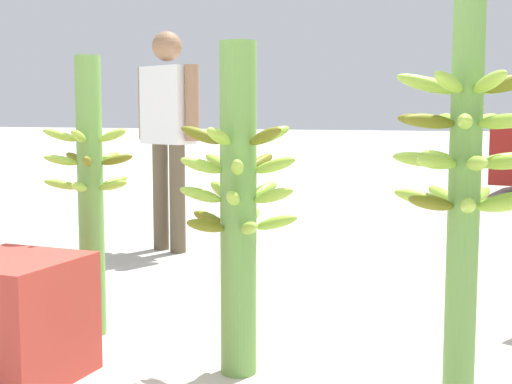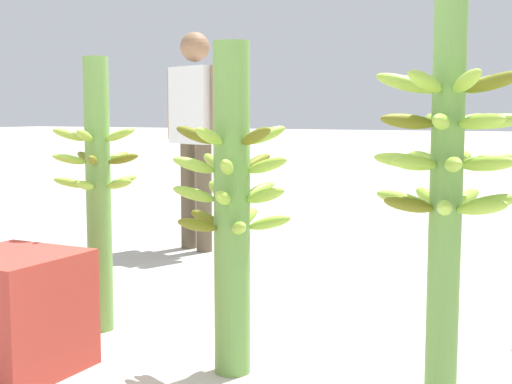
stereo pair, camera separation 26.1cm
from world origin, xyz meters
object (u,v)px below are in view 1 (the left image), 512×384
(banana_stalk_left, at_px, (91,191))
(produce_crate, at_px, (13,319))
(banana_stalk_center, at_px, (238,204))
(banana_stalk_right, at_px, (465,165))
(vendor_person, at_px, (168,122))

(banana_stalk_left, distance_m, produce_crate, 0.72)
(banana_stalk_center, height_order, produce_crate, banana_stalk_center)
(banana_stalk_left, bearing_deg, banana_stalk_center, -13.59)
(banana_stalk_left, relative_size, banana_stalk_center, 0.99)
(banana_stalk_center, xyz_separation_m, produce_crate, (-0.76, -0.39, -0.43))
(banana_stalk_center, xyz_separation_m, banana_stalk_right, (0.85, -0.19, 0.18))
(banana_stalk_center, relative_size, banana_stalk_right, 0.79)
(vendor_person, bearing_deg, banana_stalk_left, 128.45)
(banana_stalk_center, bearing_deg, banana_stalk_right, -12.40)
(produce_crate, bearing_deg, banana_stalk_center, 27.09)
(banana_stalk_left, distance_m, banana_stalk_right, 1.71)
(vendor_person, bearing_deg, banana_stalk_center, 144.48)
(banana_stalk_right, relative_size, produce_crate, 3.43)
(banana_stalk_left, bearing_deg, vendor_person, 109.36)
(banana_stalk_left, relative_size, banana_stalk_right, 0.78)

